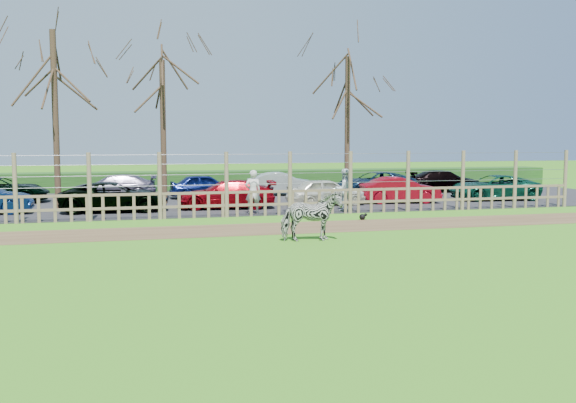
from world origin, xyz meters
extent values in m
plane|color=#59A630|center=(0.00, 0.00, 0.00)|extent=(120.00, 120.00, 0.00)
cube|color=brown|center=(0.00, 4.50, 0.01)|extent=(34.00, 2.80, 0.01)
cube|color=#232326|center=(0.00, 14.50, 0.02)|extent=(44.00, 13.00, 0.04)
cube|color=#1E4716|center=(0.00, 21.50, 0.55)|extent=(46.00, 2.00, 1.10)
cube|color=brown|center=(0.00, 8.00, 0.45)|extent=(30.00, 0.06, 0.10)
cube|color=brown|center=(0.00, 8.00, 0.95)|extent=(30.00, 0.06, 0.10)
cylinder|color=brown|center=(-7.50, 8.00, 1.25)|extent=(0.16, 0.16, 2.50)
cylinder|color=brown|center=(-5.00, 8.00, 1.25)|extent=(0.16, 0.16, 2.50)
cylinder|color=brown|center=(-2.50, 8.00, 1.25)|extent=(0.16, 0.16, 2.50)
cylinder|color=brown|center=(0.00, 8.00, 1.25)|extent=(0.16, 0.16, 2.50)
cylinder|color=brown|center=(2.50, 8.00, 1.25)|extent=(0.16, 0.16, 2.50)
cylinder|color=brown|center=(5.00, 8.00, 1.25)|extent=(0.16, 0.16, 2.50)
cylinder|color=brown|center=(7.50, 8.00, 1.25)|extent=(0.16, 0.16, 2.50)
cylinder|color=brown|center=(10.00, 8.00, 1.25)|extent=(0.16, 0.16, 2.50)
cylinder|color=brown|center=(12.50, 8.00, 1.25)|extent=(0.16, 0.16, 2.50)
cylinder|color=brown|center=(15.00, 8.00, 1.25)|extent=(0.16, 0.16, 2.50)
cylinder|color=gray|center=(0.00, 8.00, 1.25)|extent=(30.00, 0.02, 0.02)
cylinder|color=gray|center=(0.00, 8.00, 1.65)|extent=(30.00, 0.02, 0.02)
cylinder|color=gray|center=(0.00, 8.00, 2.05)|extent=(30.00, 0.02, 0.02)
cylinder|color=gray|center=(0.00, 8.00, 2.40)|extent=(30.00, 0.02, 0.02)
cylinder|color=#3D2B1E|center=(-6.50, 12.50, 3.75)|extent=(0.26, 0.26, 7.50)
cylinder|color=#3D2B1E|center=(-2.00, 13.50, 3.25)|extent=(0.26, 0.26, 6.50)
cylinder|color=#3D2B1E|center=(7.00, 14.00, 3.50)|extent=(0.26, 0.26, 7.00)
imported|color=gray|center=(1.48, 1.65, 0.73)|extent=(1.76, 0.84, 1.46)
imported|color=silver|center=(1.14, 8.57, 0.90)|extent=(0.65, 0.45, 1.72)
imported|color=silver|center=(4.98, 8.68, 0.90)|extent=(0.91, 0.74, 1.72)
sphere|color=black|center=(4.72, 5.91, 0.11)|extent=(0.23, 0.23, 0.23)
sphere|color=black|center=(4.85, 5.91, 0.19)|extent=(0.11, 0.11, 0.11)
imported|color=black|center=(-4.19, 10.68, 0.64)|extent=(4.37, 2.10, 1.20)
imported|color=maroon|center=(0.42, 10.70, 0.64)|extent=(4.30, 2.13, 1.20)
imported|color=white|center=(4.93, 10.95, 0.64)|extent=(3.57, 1.53, 1.20)
imported|color=maroon|center=(8.56, 11.08, 0.64)|extent=(3.77, 1.71, 1.20)
imported|color=#0D4733|center=(13.58, 11.32, 0.64)|extent=(4.50, 2.41, 1.20)
imported|color=black|center=(-9.32, 15.70, 0.64)|extent=(4.33, 2.02, 1.20)
imported|color=slate|center=(-4.26, 16.34, 0.64)|extent=(4.22, 1.90, 1.20)
imported|color=#0B1652|center=(0.16, 15.74, 0.64)|extent=(3.55, 1.49, 1.20)
imported|color=#B2BDB5|center=(4.24, 16.37, 0.64)|extent=(3.78, 1.76, 1.20)
imported|color=#10253E|center=(9.24, 15.79, 0.64)|extent=(4.48, 2.37, 1.20)
imported|color=black|center=(13.54, 16.17, 0.64)|extent=(4.33, 2.23, 1.20)
camera|label=1|loc=(-3.81, -16.16, 2.99)|focal=40.00mm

